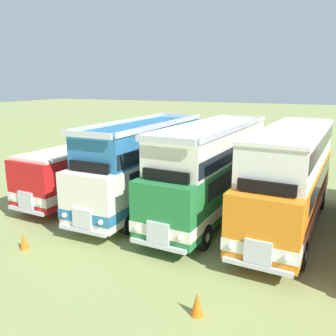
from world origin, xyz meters
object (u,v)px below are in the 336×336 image
at_px(bus_first_in_row, 94,165).
at_px(cone_far_end, 24,241).
at_px(bus_third_in_row, 212,168).
at_px(cone_near_end, 197,304).
at_px(bus_fourth_in_row, 291,174).
at_px(bus_second_in_row, 144,162).

relative_size(bus_first_in_row, cone_far_end, 14.73).
xyz_separation_m(bus_third_in_row, cone_near_end, (2.15, -7.75, -1.99)).
height_order(bus_first_in_row, bus_fourth_in_row, bus_fourth_in_row).
bearing_deg(bus_fourth_in_row, cone_near_end, -100.55).
distance_m(cone_near_end, cone_far_end, 7.65).
bearing_deg(bus_fourth_in_row, bus_third_in_row, -179.72).
distance_m(bus_second_in_row, cone_far_end, 7.06).
bearing_deg(bus_second_in_row, cone_far_end, -105.75).
bearing_deg(bus_first_in_row, cone_far_end, -75.97).
bearing_deg(bus_third_in_row, bus_second_in_row, -175.82).
bearing_deg(bus_third_in_row, cone_far_end, -128.73).
xyz_separation_m(bus_second_in_row, cone_near_end, (5.75, -7.48, -1.99)).
height_order(bus_third_in_row, bus_fourth_in_row, bus_third_in_row).
height_order(bus_second_in_row, bus_fourth_in_row, bus_second_in_row).
xyz_separation_m(bus_fourth_in_row, cone_near_end, (-1.45, -7.76, -2.10)).
distance_m(bus_second_in_row, bus_fourth_in_row, 7.20).
bearing_deg(bus_fourth_in_row, cone_far_end, -143.04).
relative_size(bus_third_in_row, bus_fourth_in_row, 1.00).
relative_size(bus_fourth_in_row, cone_near_end, 14.45).
xyz_separation_m(bus_first_in_row, cone_far_end, (1.75, -7.02, -1.41)).
xyz_separation_m(bus_third_in_row, cone_far_end, (-5.44, -6.78, -2.02)).
height_order(bus_second_in_row, cone_near_end, bus_second_in_row).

